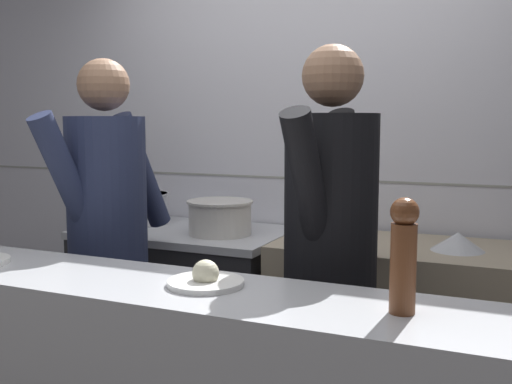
{
  "coord_description": "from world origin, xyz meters",
  "views": [
    {
      "loc": [
        1.12,
        -1.77,
        1.48
      ],
      "look_at": [
        0.0,
        0.75,
        1.15
      ],
      "focal_mm": 42.0,
      "sensor_mm": 36.0,
      "label": 1
    }
  ],
  "objects_px": {
    "sauce_pot": "(220,216)",
    "chef_sous": "(330,250)",
    "pepper_mill": "(404,253)",
    "plated_dish_appetiser": "(206,279)",
    "chef_head_cook": "(108,232)",
    "mixing_bowl_steel": "(458,241)",
    "stock_pot": "(142,208)",
    "oven_range": "(186,304)"
  },
  "relations": [
    {
      "from": "oven_range",
      "to": "mixing_bowl_steel",
      "type": "distance_m",
      "value": 1.54
    },
    {
      "from": "sauce_pot",
      "to": "pepper_mill",
      "type": "relative_size",
      "value": 1.11
    },
    {
      "from": "plated_dish_appetiser",
      "to": "pepper_mill",
      "type": "height_order",
      "value": "pepper_mill"
    },
    {
      "from": "oven_range",
      "to": "sauce_pot",
      "type": "height_order",
      "value": "sauce_pot"
    },
    {
      "from": "oven_range",
      "to": "stock_pot",
      "type": "bearing_deg",
      "value": 170.42
    },
    {
      "from": "mixing_bowl_steel",
      "to": "chef_sous",
      "type": "bearing_deg",
      "value": -122.36
    },
    {
      "from": "sauce_pot",
      "to": "chef_sous",
      "type": "height_order",
      "value": "chef_sous"
    },
    {
      "from": "mixing_bowl_steel",
      "to": "pepper_mill",
      "type": "bearing_deg",
      "value": -91.61
    },
    {
      "from": "plated_dish_appetiser",
      "to": "chef_head_cook",
      "type": "bearing_deg",
      "value": 146.2
    },
    {
      "from": "pepper_mill",
      "to": "chef_sous",
      "type": "bearing_deg",
      "value": 123.51
    },
    {
      "from": "plated_dish_appetiser",
      "to": "chef_head_cook",
      "type": "distance_m",
      "value": 0.96
    },
    {
      "from": "pepper_mill",
      "to": "plated_dish_appetiser",
      "type": "bearing_deg",
      "value": 177.5
    },
    {
      "from": "pepper_mill",
      "to": "chef_sous",
      "type": "height_order",
      "value": "chef_sous"
    },
    {
      "from": "oven_range",
      "to": "plated_dish_appetiser",
      "type": "xyz_separation_m",
      "value": [
        0.8,
        -1.22,
        0.54
      ]
    },
    {
      "from": "sauce_pot",
      "to": "mixing_bowl_steel",
      "type": "relative_size",
      "value": 1.46
    },
    {
      "from": "oven_range",
      "to": "plated_dish_appetiser",
      "type": "relative_size",
      "value": 4.62
    },
    {
      "from": "sauce_pot",
      "to": "mixing_bowl_steel",
      "type": "height_order",
      "value": "sauce_pot"
    },
    {
      "from": "stock_pot",
      "to": "mixing_bowl_steel",
      "type": "xyz_separation_m",
      "value": [
        1.79,
        -0.09,
        -0.04
      ]
    },
    {
      "from": "sauce_pot",
      "to": "chef_head_cook",
      "type": "relative_size",
      "value": 0.2
    },
    {
      "from": "stock_pot",
      "to": "mixing_bowl_steel",
      "type": "bearing_deg",
      "value": -2.76
    },
    {
      "from": "stock_pot",
      "to": "pepper_mill",
      "type": "distance_m",
      "value": 2.19
    },
    {
      "from": "oven_range",
      "to": "plated_dish_appetiser",
      "type": "height_order",
      "value": "plated_dish_appetiser"
    },
    {
      "from": "mixing_bowl_steel",
      "to": "plated_dish_appetiser",
      "type": "distance_m",
      "value": 1.36
    },
    {
      "from": "sauce_pot",
      "to": "chef_sous",
      "type": "bearing_deg",
      "value": -38.01
    },
    {
      "from": "stock_pot",
      "to": "pepper_mill",
      "type": "xyz_separation_m",
      "value": [
        1.75,
        -1.3,
        0.15
      ]
    },
    {
      "from": "stock_pot",
      "to": "chef_head_cook",
      "type": "bearing_deg",
      "value": -66.34
    },
    {
      "from": "chef_sous",
      "to": "pepper_mill",
      "type": "bearing_deg",
      "value": -51.65
    },
    {
      "from": "mixing_bowl_steel",
      "to": "pepper_mill",
      "type": "height_order",
      "value": "pepper_mill"
    },
    {
      "from": "plated_dish_appetiser",
      "to": "chef_head_cook",
      "type": "relative_size",
      "value": 0.14
    },
    {
      "from": "stock_pot",
      "to": "sauce_pot",
      "type": "relative_size",
      "value": 0.9
    },
    {
      "from": "mixing_bowl_steel",
      "to": "chef_head_cook",
      "type": "distance_m",
      "value": 1.6
    },
    {
      "from": "stock_pot",
      "to": "mixing_bowl_steel",
      "type": "distance_m",
      "value": 1.79
    },
    {
      "from": "chef_sous",
      "to": "plated_dish_appetiser",
      "type": "bearing_deg",
      "value": -110.08
    },
    {
      "from": "sauce_pot",
      "to": "plated_dish_appetiser",
      "type": "bearing_deg",
      "value": -64.77
    },
    {
      "from": "plated_dish_appetiser",
      "to": "pepper_mill",
      "type": "xyz_separation_m",
      "value": [
        0.63,
        -0.03,
        0.15
      ]
    },
    {
      "from": "plated_dish_appetiser",
      "to": "sauce_pot",
      "type": "bearing_deg",
      "value": 115.23
    },
    {
      "from": "chef_head_cook",
      "to": "chef_sous",
      "type": "relative_size",
      "value": 0.99
    },
    {
      "from": "pepper_mill",
      "to": "chef_sous",
      "type": "xyz_separation_m",
      "value": [
        -0.38,
        0.57,
        -0.14
      ]
    },
    {
      "from": "chef_sous",
      "to": "chef_head_cook",
      "type": "bearing_deg",
      "value": -174.77
    },
    {
      "from": "sauce_pot",
      "to": "chef_head_cook",
      "type": "bearing_deg",
      "value": -111.33
    },
    {
      "from": "stock_pot",
      "to": "plated_dish_appetiser",
      "type": "xyz_separation_m",
      "value": [
        1.12,
        -1.28,
        0.0
      ]
    },
    {
      "from": "stock_pot",
      "to": "chef_head_cook",
      "type": "relative_size",
      "value": 0.18
    }
  ]
}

